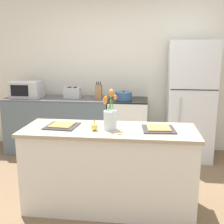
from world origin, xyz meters
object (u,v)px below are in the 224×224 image
toaster (73,93)px  microwave (27,89)px  flower_vase (110,117)px  cooking_pot (124,96)px  knife_block (99,92)px  refrigerator (190,101)px  pear_figurine (94,126)px  plate_setting_right (159,129)px  plate_setting_left (62,126)px  stove_range (128,127)px

toaster → microwave: bearing=-177.3°
flower_vase → cooking_pot: bearing=89.7°
cooking_pot → knife_block: size_ratio=1.00×
refrigerator → flower_vase: 1.94m
microwave → knife_block: size_ratio=1.78×
pear_figurine → plate_setting_right: size_ratio=0.32×
pear_figurine → plate_setting_right: pear_figurine is taller
pear_figurine → plate_setting_right: bearing=9.8°
plate_setting_left → plate_setting_right: same height
flower_vase → pear_figurine: flower_vase is taller
flower_vase → toaster: size_ratio=1.49×
cooking_pot → refrigerator: bearing=1.4°
plate_setting_right → microwave: (-2.08, 1.58, 0.16)m
plate_setting_left → cooking_pot: 1.65m
stove_range → plate_setting_right: 1.69m
pear_figurine → plate_setting_left: bearing=163.3°
pear_figurine → refrigerator: bearing=55.0°
stove_range → plate_setting_right: (0.41, -1.58, 0.44)m
cooking_pot → stove_range: bearing=17.6°
toaster → knife_block: size_ratio=1.04×
stove_range → plate_setting_left: (-0.61, -1.58, 0.44)m
flower_vase → pear_figurine: (-0.15, -0.06, -0.09)m
stove_range → cooking_pot: (-0.08, -0.02, 0.52)m
plate_setting_left → cooking_pot: size_ratio=1.29×
flower_vase → cooking_pot: flower_vase is taller
flower_vase → cooking_pot: size_ratio=1.54×
stove_range → pear_figurine: (-0.24, -1.69, 0.47)m
toaster → plate_setting_left: bearing=-79.3°
cooking_pot → knife_block: (-0.40, 0.03, 0.05)m
pear_figurine → knife_block: (-0.24, 1.70, 0.10)m
plate_setting_left → knife_block: (0.13, 1.59, 0.13)m
plate_setting_right → knife_block: 1.82m
refrigerator → knife_block: (-1.43, 0.00, 0.12)m
plate_setting_right → flower_vase: bearing=-174.5°
pear_figurine → toaster: (-0.68, 1.73, 0.07)m
flower_vase → pear_figurine: size_ratio=3.75×
toaster → cooking_pot: bearing=-4.1°
pear_figurine → toaster: 1.86m
refrigerator → knife_block: 1.43m
flower_vase → microwave: size_ratio=0.87×
refrigerator → microwave: (-2.62, -0.00, 0.14)m
flower_vase → refrigerator: bearing=57.6°
pear_figurine → plate_setting_left: 0.39m
toaster → knife_block: (0.44, -0.03, 0.03)m
refrigerator → plate_setting_right: size_ratio=5.20×
toaster → cooking_pot: toaster is taller
plate_setting_left → knife_block: bearing=85.3°
cooking_pot → microwave: bearing=179.2°
cooking_pot → flower_vase: bearing=-90.3°
flower_vase → toaster: 1.86m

